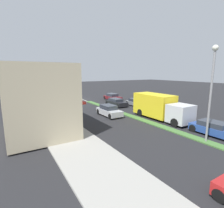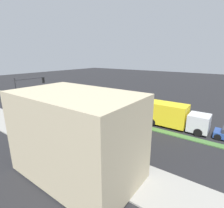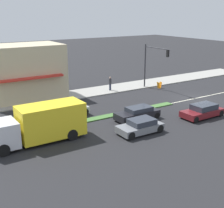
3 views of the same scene
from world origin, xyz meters
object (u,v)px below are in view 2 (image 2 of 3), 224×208
(traffic_signal_main, at_px, (26,90))
(pedestrian, at_px, (34,121))
(sedan_maroon, at_px, (95,100))
(delivery_truck, at_px, (173,116))
(warning_aframe_sign, at_px, (25,112))
(suv_grey, at_px, (130,107))
(sedan_dark, at_px, (111,109))
(sedan_silver, at_px, (123,125))

(traffic_signal_main, bearing_deg, pedestrian, 66.42)
(pedestrian, height_order, sedan_maroon, pedestrian)
(delivery_truck, bearing_deg, warning_aframe_sign, -66.85)
(delivery_truck, relative_size, sedan_maroon, 1.75)
(traffic_signal_main, xyz_separation_m, sedan_maroon, (-11.12, 2.89, -3.29))
(suv_grey, distance_m, sedan_maroon, 7.53)
(suv_grey, bearing_deg, delivery_truck, 69.78)
(delivery_truck, bearing_deg, sedan_dark, -90.00)
(delivery_truck, distance_m, sedan_dark, 9.48)
(pedestrian, distance_m, delivery_truck, 16.76)
(delivery_truck, relative_size, sedan_dark, 1.76)
(sedan_maroon, bearing_deg, pedestrian, 8.83)
(suv_grey, bearing_deg, sedan_dark, -33.29)
(traffic_signal_main, xyz_separation_m, sedan_silver, (-3.92, 13.67, -3.24))
(warning_aframe_sign, xyz_separation_m, suv_grey, (-11.06, 11.71, 0.16))
(warning_aframe_sign, distance_m, sedan_dark, 12.87)
(delivery_truck, distance_m, suv_grey, 8.15)
(suv_grey, height_order, sedan_dark, sedan_dark)
(sedan_silver, bearing_deg, sedan_dark, -130.84)
(warning_aframe_sign, bearing_deg, traffic_signal_main, 87.08)
(traffic_signal_main, relative_size, sedan_dark, 1.31)
(traffic_signal_main, bearing_deg, sedan_maroon, 165.43)
(delivery_truck, relative_size, sedan_silver, 1.89)
(pedestrian, xyz_separation_m, sedan_dark, (-10.49, 3.63, -0.44))
(traffic_signal_main, xyz_separation_m, warning_aframe_sign, (-0.07, -1.29, -3.47))
(pedestrian, relative_size, sedan_silver, 0.43)
(traffic_signal_main, height_order, sedan_silver, traffic_signal_main)
(sedan_maroon, bearing_deg, warning_aframe_sign, -20.73)
(sedan_maroon, xyz_separation_m, sedan_dark, (2.80, 5.69, -0.01))
(warning_aframe_sign, relative_size, sedan_maroon, 0.20)
(sedan_maroon, distance_m, sedan_silver, 12.96)
(warning_aframe_sign, relative_size, delivery_truck, 0.11)
(warning_aframe_sign, bearing_deg, suv_grey, 133.35)
(pedestrian, bearing_deg, warning_aframe_sign, -109.63)
(pedestrian, relative_size, delivery_truck, 0.23)
(pedestrian, xyz_separation_m, delivery_truck, (-10.49, 13.07, 0.44))
(sedan_maroon, bearing_deg, sedan_silver, 56.26)
(pedestrian, distance_m, sedan_silver, 10.64)
(sedan_maroon, relative_size, sedan_dark, 1.00)
(pedestrian, bearing_deg, sedan_dark, 160.93)
(warning_aframe_sign, bearing_deg, sedan_dark, 129.91)
(suv_grey, bearing_deg, sedan_silver, 24.30)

